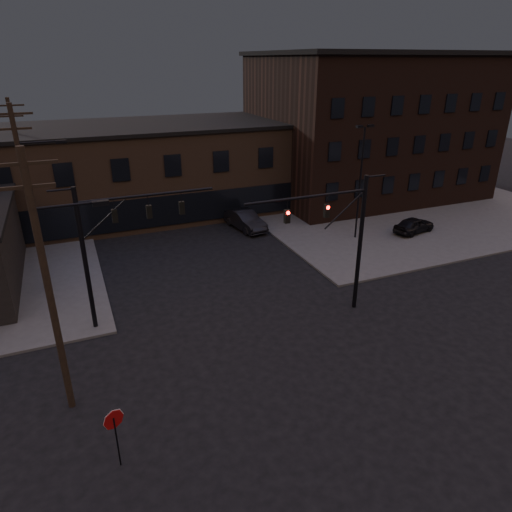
# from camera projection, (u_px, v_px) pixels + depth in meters

# --- Properties ---
(ground) EXTENTS (140.00, 140.00, 0.00)m
(ground) POSITION_uv_depth(u_px,v_px,m) (291.00, 378.00, 21.24)
(ground) COLOR black
(ground) RESTS_ON ground
(sidewalk_ne) EXTENTS (30.00, 30.00, 0.15)m
(sidewalk_ne) POSITION_uv_depth(u_px,v_px,m) (384.00, 201.00, 47.66)
(sidewalk_ne) COLOR #474744
(sidewalk_ne) RESTS_ON ground
(building_row) EXTENTS (40.00, 12.00, 8.00)m
(building_row) POSITION_uv_depth(u_px,v_px,m) (159.00, 170.00, 43.35)
(building_row) COLOR brown
(building_row) RESTS_ON ground
(building_right) EXTENTS (22.00, 16.00, 14.00)m
(building_right) POSITION_uv_depth(u_px,v_px,m) (367.00, 128.00, 48.30)
(building_right) COLOR black
(building_right) RESTS_ON ground
(traffic_signal_near) EXTENTS (7.12, 0.24, 8.00)m
(traffic_signal_near) POSITION_uv_depth(u_px,v_px,m) (344.00, 232.00, 25.00)
(traffic_signal_near) COLOR black
(traffic_signal_near) RESTS_ON ground
(traffic_signal_far) EXTENTS (7.12, 0.24, 8.00)m
(traffic_signal_far) POSITION_uv_depth(u_px,v_px,m) (109.00, 241.00, 23.63)
(traffic_signal_far) COLOR black
(traffic_signal_far) RESTS_ON ground
(stop_sign) EXTENTS (0.72, 0.33, 2.48)m
(stop_sign) POSITION_uv_depth(u_px,v_px,m) (115.00, 426.00, 15.98)
(stop_sign) COLOR black
(stop_sign) RESTS_ON ground
(utility_pole_near) EXTENTS (3.70, 0.28, 11.00)m
(utility_pole_near) POSITION_uv_depth(u_px,v_px,m) (49.00, 283.00, 17.25)
(utility_pole_near) COLOR black
(utility_pole_near) RESTS_ON ground
(utility_pole_mid) EXTENTS (3.70, 0.28, 11.50)m
(utility_pole_mid) POSITION_uv_depth(u_px,v_px,m) (29.00, 198.00, 26.94)
(utility_pole_mid) COLOR black
(utility_pole_mid) RESTS_ON ground
(utility_pole_far) EXTENTS (2.20, 0.28, 11.00)m
(utility_pole_far) POSITION_uv_depth(u_px,v_px,m) (21.00, 165.00, 36.85)
(utility_pole_far) COLOR black
(utility_pole_far) RESTS_ON ground
(lot_light_a) EXTENTS (1.50, 0.28, 9.14)m
(lot_light_a) POSITION_uv_depth(u_px,v_px,m) (361.00, 173.00, 35.53)
(lot_light_a) COLOR black
(lot_light_a) RESTS_ON ground
(lot_light_b) EXTENTS (1.50, 0.28, 9.14)m
(lot_light_b) POSITION_uv_depth(u_px,v_px,m) (384.00, 156.00, 41.90)
(lot_light_b) COLOR black
(lot_light_b) RESTS_ON ground
(parked_car_lot_a) EXTENTS (4.21, 2.44, 1.35)m
(parked_car_lot_a) POSITION_uv_depth(u_px,v_px,m) (414.00, 225.00, 38.41)
(parked_car_lot_a) COLOR black
(parked_car_lot_a) RESTS_ON sidewalk_ne
(parked_car_lot_b) EXTENTS (4.61, 2.38, 1.28)m
(parked_car_lot_b) POSITION_uv_depth(u_px,v_px,m) (357.00, 206.00, 43.50)
(parked_car_lot_b) COLOR #AEAEB0
(parked_car_lot_b) RESTS_ON sidewalk_ne
(car_crossing) EXTENTS (2.52, 5.16, 1.63)m
(car_crossing) POSITION_uv_depth(u_px,v_px,m) (245.00, 220.00, 39.59)
(car_crossing) COLOR black
(car_crossing) RESTS_ON ground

